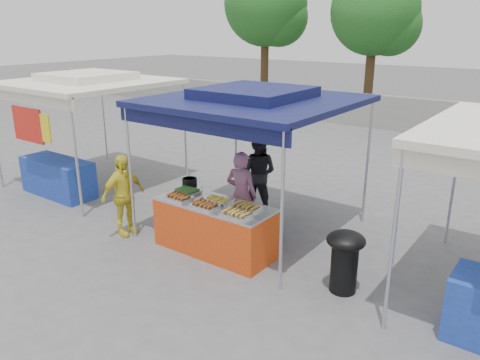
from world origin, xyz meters
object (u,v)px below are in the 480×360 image
Objects in this scene: vendor_table at (215,227)px; vendor_woman at (241,195)px; wok_burner at (345,256)px; customer_person at (123,195)px; helper_man at (258,173)px; cooking_pot at (190,182)px.

vendor_woman is (0.02, 0.71, 0.35)m from vendor_table.
wok_burner is 2.29m from vendor_woman.
vendor_table is at bearing 172.61° from wok_burner.
wok_burner is 0.62× the size of customer_person.
wok_burner is at bearing 2.76° from vendor_table.
helper_man is (-2.66, 1.79, 0.26)m from wok_burner.
wok_burner is at bearing -4.88° from cooking_pot.
customer_person reaches higher than cooking_pot.
cooking_pot is 0.16× the size of helper_man.
vendor_table is 1.06m from cooking_pot.
helper_man is at bearing 135.91° from wok_burner.
vendor_woman is at bearing 154.61° from wok_burner.
wok_burner is 3.22m from helper_man.
vendor_table is 1.25× the size of helper_man.
customer_person is (-0.85, -0.79, -0.20)m from cooking_pot.
wok_burner is 3.98m from customer_person.
customer_person is (-1.74, -1.12, -0.05)m from vendor_woman.
customer_person is at bearing -166.28° from vendor_table.
vendor_woman reaches higher than vendor_table.
cooking_pot reaches higher than wok_burner.
cooking_pot is 0.18× the size of customer_person.
cooking_pot is at bearing 11.81° from vendor_woman.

